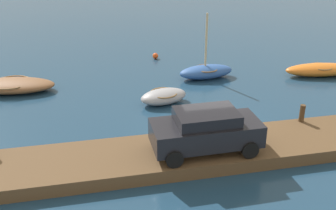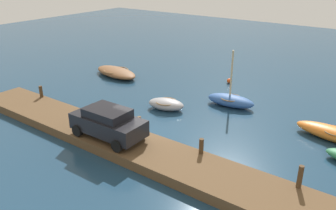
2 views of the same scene
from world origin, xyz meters
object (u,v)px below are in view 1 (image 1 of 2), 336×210
Objects in this scene: marker_buoy at (155,56)px; rowboat_orange at (321,70)px; rowboat_blue at (206,71)px; motorboat_brown at (12,85)px; dinghy_grey at (164,96)px; mooring_post_mid_west at (216,121)px; mooring_post_mid_east at (302,113)px; parked_car at (206,130)px.

rowboat_orange is at bearing -30.45° from marker_buoy.
motorboat_brown is (-10.96, 0.27, -0.08)m from rowboat_blue.
dinghy_grey is 3.03× the size of mooring_post_mid_west.
motorboat_brown is 15.09m from mooring_post_mid_east.
mooring_post_mid_east is at bearing -78.91° from rowboat_blue.
mooring_post_mid_west reaches higher than motorboat_brown.
motorboat_brown is at bearing 131.64° from parked_car.
mooring_post_mid_west is 0.22× the size of parked_car.
rowboat_orange is 7.91m from mooring_post_mid_east.
rowboat_orange is (10.05, 1.99, 0.00)m from dinghy_grey.
marker_buoy is (-0.41, 11.62, -0.77)m from mooring_post_mid_west.
mooring_post_mid_west is at bearing -87.97° from marker_buoy.
dinghy_grey is at bearing 140.89° from mooring_post_mid_east.
rowboat_blue is at bearing 8.42° from motorboat_brown.
mooring_post_mid_east is (13.03, -7.59, 0.56)m from motorboat_brown.
rowboat_blue is 4.86m from marker_buoy.
rowboat_blue reaches higher than dinghy_grey.
motorboat_brown is 9.60m from marker_buoy.
parked_car reaches higher than mooring_post_mid_east.
rowboat_blue is 0.94× the size of parked_car.
rowboat_orange is at bearing 5.58° from motorboat_brown.
parked_car is at bearing -134.46° from rowboat_orange.
rowboat_blue reaches higher than parked_car.
mooring_post_mid_west is at bearing 57.36° from parked_car.
parked_car is (0.45, -5.71, 0.99)m from dinghy_grey.
mooring_post_mid_east reaches higher than rowboat_orange.
rowboat_blue is 0.79× the size of motorboat_brown.
mooring_post_mid_west is 11.65m from marker_buoy.
rowboat_blue reaches higher than rowboat_orange.
dinghy_grey is 0.70× the size of rowboat_blue.
rowboat_orange is at bearing -13.42° from rowboat_blue.
parked_car is at bearing -92.13° from marker_buoy.
mooring_post_mid_east is at bearing 15.99° from parked_car.
marker_buoy is at bearing 92.03° from mooring_post_mid_west.
dinghy_grey is 8.45m from motorboat_brown.
parked_car is (-9.60, -7.71, 0.98)m from rowboat_orange.
marker_buoy is at bearing 156.34° from rowboat_orange.
motorboat_brown is 6.36× the size of mooring_post_mid_east.
mooring_post_mid_west is at bearing -29.93° from motorboat_brown.
motorboat_brown is 5.52× the size of mooring_post_mid_west.
mooring_post_mid_west is 1.15× the size of mooring_post_mid_east.
dinghy_grey reaches higher than motorboat_brown.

